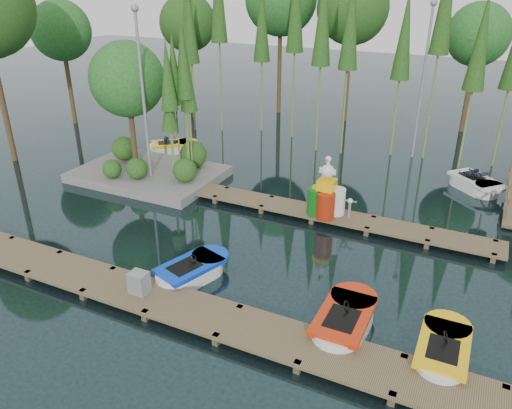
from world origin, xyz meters
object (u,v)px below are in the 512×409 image
at_px(island, 141,105).
at_px(yellow_barrel, 320,200).
at_px(boat_yellow_far, 172,147).
at_px(utility_cabinet, 139,282).
at_px(boat_red, 344,322).
at_px(drum_cluster, 326,198).
at_px(boat_blue, 191,272).

relative_size(island, yellow_barrel, 6.85).
distance_m(boat_yellow_far, utility_cabinet, 12.69).
bearing_deg(island, yellow_barrel, -5.36).
height_order(island, boat_yellow_far, island).
distance_m(boat_red, yellow_barrel, 6.38).
relative_size(utility_cabinet, yellow_barrel, 0.62).
height_order(island, yellow_barrel, island).
relative_size(island, utility_cabinet, 10.99).
relative_size(island, drum_cluster, 3.01).
height_order(boat_yellow_far, utility_cabinet, boat_yellow_far).
xyz_separation_m(boat_blue, boat_yellow_far, (-7.15, 9.34, 0.02)).
bearing_deg(island, boat_blue, -44.55).
bearing_deg(utility_cabinet, boat_yellow_far, 120.73).
bearing_deg(utility_cabinet, boat_blue, 66.79).
bearing_deg(boat_red, island, 149.35).
xyz_separation_m(boat_red, yellow_barrel, (-2.69, 5.76, 0.53)).
distance_m(boat_red, utility_cabinet, 5.62).
bearing_deg(utility_cabinet, yellow_barrel, 68.35).
relative_size(boat_blue, boat_yellow_far, 1.05).
xyz_separation_m(yellow_barrel, drum_cluster, (0.28, -0.16, 0.17)).
bearing_deg(boat_red, utility_cabinet, -167.39).
height_order(boat_yellow_far, drum_cluster, drum_cluster).
relative_size(yellow_barrel, drum_cluster, 0.44).
xyz_separation_m(boat_blue, drum_cluster, (2.38, 5.28, 0.72)).
distance_m(boat_blue, drum_cluster, 5.83).
bearing_deg(island, utility_cabinet, -54.03).
height_order(boat_blue, drum_cluster, drum_cluster).
bearing_deg(boat_red, yellow_barrel, 114.89).
bearing_deg(boat_yellow_far, boat_red, -58.18).
bearing_deg(drum_cluster, island, 173.77).
bearing_deg(yellow_barrel, drum_cluster, -30.10).
xyz_separation_m(island, yellow_barrel, (8.43, -0.79, -2.39)).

